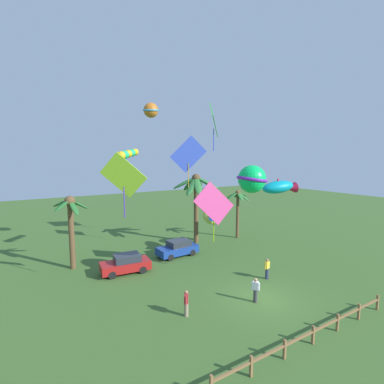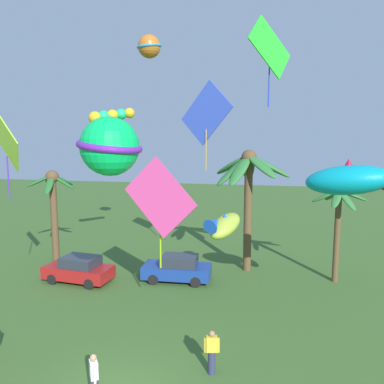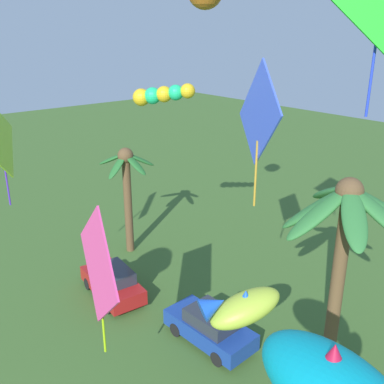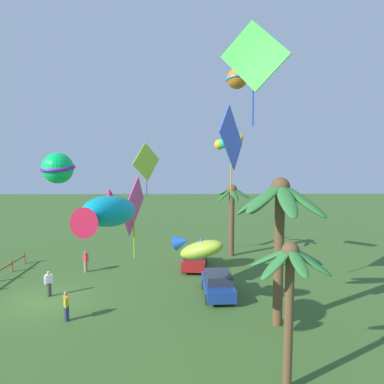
# 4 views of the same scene
# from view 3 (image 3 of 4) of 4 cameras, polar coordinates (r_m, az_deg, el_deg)

# --- Properties ---
(palm_tree_0) EXTENTS (4.91, 4.62, 7.57)m
(palm_tree_0) POSITION_cam_3_polar(r_m,az_deg,el_deg) (16.19, 19.26, -3.96)
(palm_tree_0) COLOR brown
(palm_tree_0) RESTS_ON ground
(palm_tree_1) EXTENTS (2.97, 2.95, 6.18)m
(palm_tree_1) POSITION_cam_3_polar(r_m,az_deg,el_deg) (24.76, -8.38, 1.64)
(palm_tree_1) COLOR brown
(palm_tree_1) RESTS_ON ground
(parked_car_0) EXTENTS (3.99, 1.91, 1.51)m
(parked_car_0) POSITION_cam_3_polar(r_m,az_deg,el_deg) (18.96, 2.36, -16.92)
(parked_car_0) COLOR navy
(parked_car_0) RESTS_ON ground
(parked_car_1) EXTENTS (4.04, 2.06, 1.51)m
(parked_car_1) POSITION_cam_3_polar(r_m,az_deg,el_deg) (22.06, -10.21, -11.37)
(parked_car_1) COLOR #A51919
(parked_car_1) RESTS_ON ground
(kite_diamond_2) EXTENTS (3.45, 0.76, 4.88)m
(kite_diamond_2) POSITION_cam_3_polar(r_m,az_deg,el_deg) (13.49, -11.97, -9.41)
(kite_diamond_2) COLOR #E7418E
(kite_diamond_3) EXTENTS (2.60, 1.81, 4.29)m
(kite_diamond_3) POSITION_cam_3_polar(r_m,az_deg,el_deg) (19.02, -23.45, 6.09)
(kite_diamond_3) COLOR #A5DD2E
(kite_diamond_4) EXTENTS (3.21, 1.66, 4.97)m
(kite_diamond_4) POSITION_cam_3_polar(r_m,az_deg,el_deg) (14.69, 8.60, 9.58)
(kite_diamond_4) COLOR blue
(kite_tube_5) EXTENTS (2.38, 1.89, 1.03)m
(kite_tube_5) POSITION_cam_3_polar(r_m,az_deg,el_deg) (19.27, -4.00, 12.42)
(kite_tube_5) COLOR gold
(kite_fish_8) EXTENTS (2.15, 3.09, 1.63)m
(kite_fish_8) POSITION_cam_3_polar(r_m,az_deg,el_deg) (14.86, 6.29, -14.55)
(kite_fish_8) COLOR #A3BF37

